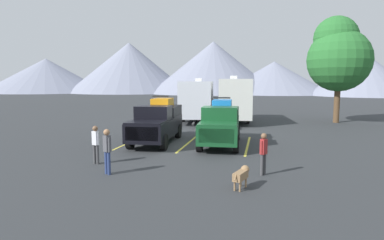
{
  "coord_description": "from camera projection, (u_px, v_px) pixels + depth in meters",
  "views": [
    {
      "loc": [
        4.07,
        -16.87,
        3.48
      ],
      "look_at": [
        0.0,
        1.97,
        1.2
      ],
      "focal_mm": 30.7,
      "sensor_mm": 36.0,
      "label": 1
    }
  ],
  "objects": [
    {
      "name": "person_b",
      "position": [
        107.0,
        148.0,
        12.22
      ],
      "size": [
        0.34,
        0.3,
        1.72
      ],
      "color": "navy",
      "rests_on": "ground"
    },
    {
      "name": "tree_a",
      "position": [
        338.0,
        55.0,
        27.23
      ],
      "size": [
        5.2,
        5.2,
        8.86
      ],
      "color": "brown",
      "rests_on": "ground"
    },
    {
      "name": "lot_stripe_b",
      "position": [
        188.0,
        143.0,
        18.58
      ],
      "size": [
        0.12,
        5.5,
        0.01
      ],
      "primitive_type": "cube",
      "color": "gold",
      "rests_on": "ground"
    },
    {
      "name": "camper_trailer_a",
      "position": [
        198.0,
        98.0,
        28.92
      ],
      "size": [
        3.53,
        9.17,
        3.77
      ],
      "color": "silver",
      "rests_on": "ground"
    },
    {
      "name": "lot_stripe_a",
      "position": [
        133.0,
        141.0,
        19.28
      ],
      "size": [
        0.12,
        5.5,
        0.01
      ],
      "primitive_type": "cube",
      "color": "gold",
      "rests_on": "ground"
    },
    {
      "name": "mountain_ridge",
      "position": [
        197.0,
        70.0,
        95.42
      ],
      "size": [
        145.76,
        42.43,
        17.16
      ],
      "color": "gray",
      "rests_on": "ground"
    },
    {
      "name": "person_a",
      "position": [
        96.0,
        142.0,
        13.76
      ],
      "size": [
        0.35,
        0.24,
        1.63
      ],
      "color": "#3F3F42",
      "rests_on": "ground"
    },
    {
      "name": "camper_trailer_b",
      "position": [
        234.0,
        98.0,
        27.95
      ],
      "size": [
        3.41,
        8.48,
        3.96
      ],
      "color": "silver",
      "rests_on": "ground"
    },
    {
      "name": "pickup_truck_b",
      "position": [
        221.0,
        123.0,
        18.02
      ],
      "size": [
        2.33,
        5.46,
        2.59
      ],
      "color": "#144723",
      "rests_on": "ground"
    },
    {
      "name": "dog",
      "position": [
        242.0,
        174.0,
        10.71
      ],
      "size": [
        0.51,
        1.01,
        0.69
      ],
      "color": "olive",
      "rests_on": "ground"
    },
    {
      "name": "lot_stripe_c",
      "position": [
        248.0,
        145.0,
        17.88
      ],
      "size": [
        0.12,
        5.5,
        0.01
      ],
      "primitive_type": "cube",
      "color": "gold",
      "rests_on": "ground"
    },
    {
      "name": "pickup_truck_a",
      "position": [
        157.0,
        122.0,
        18.74
      ],
      "size": [
        2.33,
        5.63,
        2.64
      ],
      "color": "black",
      "rests_on": "ground"
    },
    {
      "name": "person_c",
      "position": [
        264.0,
        151.0,
        12.13
      ],
      "size": [
        0.29,
        0.3,
        1.58
      ],
      "color": "#3F3F42",
      "rests_on": "ground"
    },
    {
      "name": "ground_plane",
      "position": [
        184.0,
        146.0,
        17.64
      ],
      "size": [
        240.0,
        240.0,
        0.0
      ],
      "primitive_type": "plane",
      "color": "#2D3033"
    }
  ]
}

